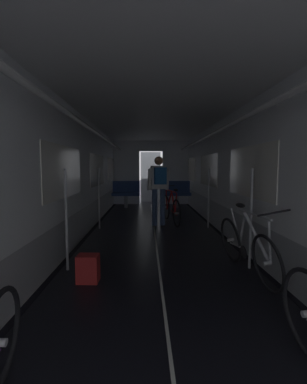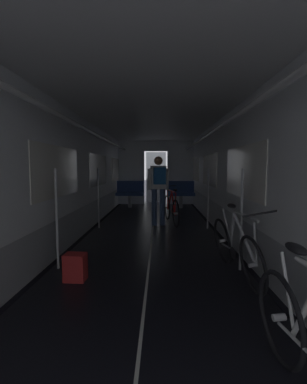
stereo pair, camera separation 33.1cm
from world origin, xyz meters
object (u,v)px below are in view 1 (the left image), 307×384
bench_seat_far_right (177,192)px  bicycle_silver (247,246)px  backpack_on_floor (88,268)px  bicycle_red_in_aisle (171,208)px  person_cyclist_aisle (159,184)px  bench_seat_far_left (126,192)px

bench_seat_far_right → bicycle_silver: (0.25, -6.18, -0.19)m
backpack_on_floor → bench_seat_far_right: bearing=74.3°
bicycle_silver → bicycle_red_in_aisle: bicycle_silver is taller
bench_seat_far_right → person_cyclist_aisle: 3.18m
bench_seat_far_left → bench_seat_far_right: bearing=0.0°
bicycle_silver → bench_seat_far_right: bearing=92.3°
bicycle_red_in_aisle → backpack_on_floor: bearing=-110.6°
bench_seat_far_right → backpack_on_floor: 6.64m
bench_seat_far_right → bicycle_red_in_aisle: 2.82m
bench_seat_far_left → person_cyclist_aisle: size_ratio=0.58×
bench_seat_far_right → bicycle_red_in_aisle: bench_seat_far_right is taller
bicycle_silver → backpack_on_floor: 2.07m
person_cyclist_aisle → bench_seat_far_right: bearing=75.8°
bench_seat_far_left → person_cyclist_aisle: person_cyclist_aisle is taller
bench_seat_far_right → person_cyclist_aisle: (-0.77, -3.05, 0.45)m
bench_seat_far_left → bicycle_red_in_aisle: bench_seat_far_left is taller
bicycle_red_in_aisle → backpack_on_floor: 3.85m
bench_seat_far_right → bicycle_red_in_aisle: bearing=-99.1°
bench_seat_far_left → bicycle_red_in_aisle: 3.10m
bench_seat_far_right → bicycle_red_in_aisle: (-0.45, -2.78, -0.18)m
bicycle_red_in_aisle → backpack_on_floor: (-1.35, -3.60, -0.21)m
bench_seat_far_left → bicycle_silver: bearing=-71.7°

